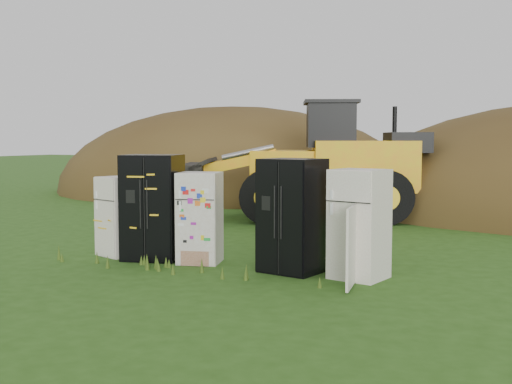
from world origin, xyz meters
TOP-DOWN VIEW (x-y plane):
  - ground at (0.00, 0.00)m, footprint 120.00×120.00m
  - fridge_leftmost at (-2.40, 0.01)m, footprint 0.85×0.83m
  - fridge_black_side at (-1.58, -0.03)m, footprint 1.20×1.04m
  - fridge_sticker at (-0.60, 0.04)m, footprint 0.90×0.86m
  - fridge_black_right at (1.25, 0.01)m, footprint 1.11×0.98m
  - fridge_open_door at (2.43, 0.00)m, footprint 0.95×0.90m
  - wheel_loader at (-1.28, 6.90)m, footprint 7.48×5.27m
  - dirt_mound_left at (-7.04, 13.70)m, footprint 15.68×11.76m

SIDE VIEW (x-z plane):
  - ground at x=0.00m, z-range 0.00..0.00m
  - dirt_mound_left at x=-7.04m, z-range -3.62..3.62m
  - fridge_leftmost at x=-2.40m, z-range 0.00..1.55m
  - fridge_sticker at x=-0.60m, z-range 0.00..1.67m
  - fridge_open_door at x=2.43m, z-range 0.00..1.79m
  - fridge_black_right at x=1.25m, z-range 0.00..1.95m
  - fridge_black_side at x=-1.58m, z-range 0.00..1.99m
  - wheel_loader at x=-1.28m, z-range 0.00..3.35m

